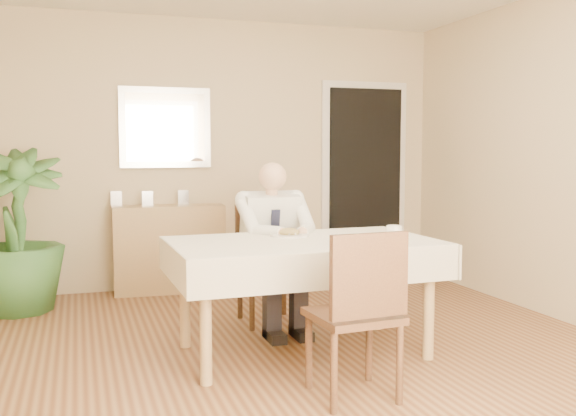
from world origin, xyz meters
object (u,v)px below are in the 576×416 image
object	(u,v)px
coffee_mug	(394,232)
chair_far	(266,255)
dining_table	(303,253)
sideboard	(170,249)
chair_near	(360,306)
seated_man	(276,238)
potted_palm	(16,230)

from	to	relation	value
coffee_mug	chair_far	bearing A→B (deg)	120.82
chair_far	coffee_mug	xyz separation A→B (m)	(0.60, -1.00, 0.28)
dining_table	sideboard	world-z (taller)	sideboard
sideboard	dining_table	bearing A→B (deg)	-70.91
chair_near	seated_man	bearing A→B (deg)	86.01
chair_far	coffee_mug	distance (m)	1.20
chair_near	seated_man	world-z (taller)	seated_man
dining_table	coffee_mug	size ratio (longest dim) A/B	15.71
coffee_mug	sideboard	size ratio (longest dim) A/B	0.11
chair_far	potted_palm	world-z (taller)	potted_palm
seated_man	potted_palm	bearing A→B (deg)	148.11
coffee_mug	sideboard	bearing A→B (deg)	117.50
seated_man	coffee_mug	xyz separation A→B (m)	(0.60, -0.71, 0.11)
chair_far	seated_man	distance (m)	0.34
chair_far	potted_palm	distance (m)	2.08
chair_near	sideboard	xyz separation A→B (m)	(-0.59, 3.01, -0.11)
dining_table	chair_near	size ratio (longest dim) A/B	1.89
chair_near	coffee_mug	bearing A→B (deg)	47.60
seated_man	sideboard	size ratio (longest dim) A/B	1.22
seated_man	potted_palm	distance (m)	2.21
sideboard	chair_far	bearing A→B (deg)	-61.34
chair_far	chair_near	bearing A→B (deg)	-90.23
dining_table	seated_man	size ratio (longest dim) A/B	1.40
dining_table	potted_palm	world-z (taller)	potted_palm
seated_man	sideboard	distance (m)	1.68
chair_far	sideboard	xyz separation A→B (m)	(-0.58, 1.26, -0.10)
dining_table	chair_far	world-z (taller)	chair_far
dining_table	sideboard	size ratio (longest dim) A/B	1.70
chair_far	chair_near	world-z (taller)	chair_near
chair_near	coffee_mug	xyz separation A→B (m)	(0.59, 0.75, 0.28)
chair_far	sideboard	distance (m)	1.39
potted_palm	dining_table	bearing A→B (deg)	-43.16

